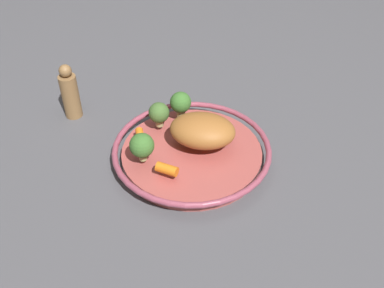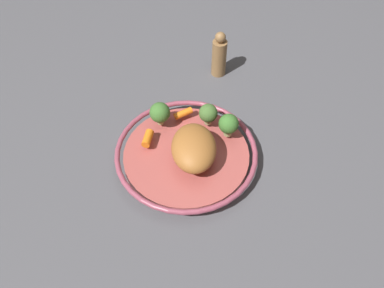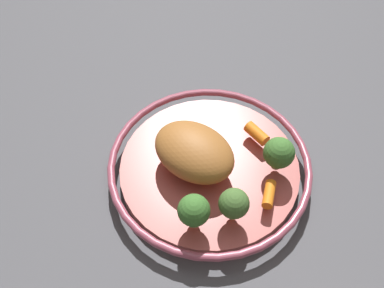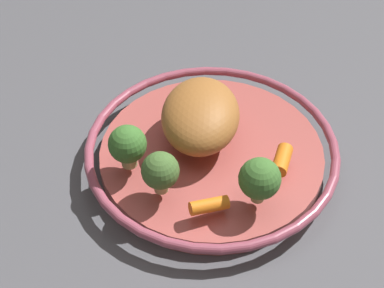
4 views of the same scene
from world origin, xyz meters
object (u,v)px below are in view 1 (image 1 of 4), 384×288
broccoli_floret_edge (181,103)px  pepper_mill (70,93)px  baby_carrot_center (140,137)px  serving_bowl (192,152)px  baby_carrot_near_rim (167,169)px  roast_chicken_piece (202,130)px  broccoli_floret_small (159,113)px  broccoli_floret_mid (142,146)px

broccoli_floret_edge → pepper_mill: pepper_mill is taller
baby_carrot_center → pepper_mill: (-0.08, 0.21, 0.02)m
serving_bowl → baby_carrot_near_rim: (-0.08, -0.05, 0.03)m
roast_chicken_piece → serving_bowl: bearing=-174.1°
broccoli_floret_small → roast_chicken_piece: bearing=-61.2°
broccoli_floret_mid → broccoli_floret_small: 0.11m
serving_bowl → baby_carrot_center: (-0.08, 0.07, 0.03)m
pepper_mill → serving_bowl: bearing=-59.2°
baby_carrot_near_rim → broccoli_floret_edge: broccoli_floret_edge is taller
baby_carrot_center → broccoli_floret_small: size_ratio=0.81×
baby_carrot_near_rim → pepper_mill: pepper_mill is taller
baby_carrot_center → broccoli_floret_small: bearing=25.3°
roast_chicken_piece → pepper_mill: bearing=124.7°
broccoli_floret_mid → broccoli_floret_small: broccoli_floret_mid is taller
roast_chicken_piece → broccoli_floret_mid: bearing=175.6°
baby_carrot_near_rim → broccoli_floret_small: 0.15m
baby_carrot_near_rim → broccoli_floret_small: size_ratio=0.75×
serving_bowl → broccoli_floret_mid: size_ratio=5.46×
broccoli_floret_edge → pepper_mill: 0.26m
serving_bowl → pepper_mill: (-0.17, 0.28, 0.04)m
roast_chicken_piece → pepper_mill: 0.34m
broccoli_floret_mid → broccoli_floret_edge: size_ratio=1.03×
baby_carrot_center → broccoli_floret_edge: (0.12, 0.04, 0.03)m
roast_chicken_piece → broccoli_floret_edge: 0.10m
roast_chicken_piece → baby_carrot_near_rim: size_ratio=3.21×
roast_chicken_piece → broccoli_floret_mid: roast_chicken_piece is taller
serving_bowl → broccoli_floret_edge: bearing=73.3°
roast_chicken_piece → pepper_mill: size_ratio=1.00×
roast_chicken_piece → pepper_mill: (-0.19, 0.28, -0.01)m
broccoli_floret_small → serving_bowl: bearing=-74.7°
serving_bowl → baby_carrot_near_rim: baby_carrot_near_rim is taller
serving_bowl → broccoli_floret_small: broccoli_floret_small is taller
broccoli_floret_mid → pepper_mill: pepper_mill is taller
baby_carrot_near_rim → pepper_mill: (-0.08, 0.32, 0.01)m
baby_carrot_center → baby_carrot_near_rim: 0.12m
roast_chicken_piece → baby_carrot_near_rim: 0.12m
serving_bowl → pepper_mill: 0.33m
roast_chicken_piece → broccoli_floret_small: 0.11m
broccoli_floret_mid → broccoli_floret_edge: broccoli_floret_mid is taller
broccoli_floret_mid → broccoli_floret_edge: bearing=34.2°
serving_bowl → broccoli_floret_small: size_ratio=5.88×
baby_carrot_near_rim → broccoli_floret_small: bearing=68.9°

